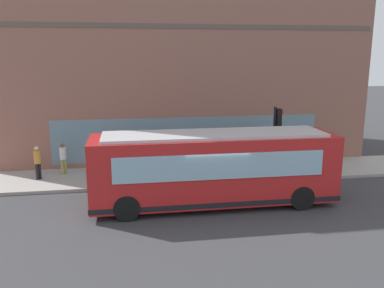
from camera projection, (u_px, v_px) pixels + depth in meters
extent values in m
plane|color=#38383A|center=(211.00, 206.00, 16.78)|extent=(120.00, 120.00, 0.00)
cube|color=#9E9991|center=(194.00, 174.00, 21.00)|extent=(3.60, 40.00, 0.15)
cube|color=#8C5B4C|center=(179.00, 42.00, 25.14)|extent=(8.06, 21.20, 13.87)
cube|color=brown|center=(188.00, 26.00, 21.25)|extent=(0.36, 20.77, 0.24)
cube|color=slate|center=(189.00, 138.00, 22.45)|extent=(0.12, 14.84, 2.40)
cube|color=red|center=(214.00, 168.00, 16.59)|extent=(2.53, 10.01, 2.70)
cube|color=silver|center=(214.00, 134.00, 16.28)|extent=(2.15, 9.01, 0.12)
cube|color=#8CB2C6|center=(90.00, 162.00, 15.71)|extent=(2.20, 0.09, 1.20)
cube|color=#8CB2C6|center=(208.00, 151.00, 17.72)|extent=(0.09, 8.20, 1.00)
cube|color=#8CB2C6|center=(221.00, 167.00, 15.28)|extent=(0.09, 8.20, 1.00)
cube|color=black|center=(214.00, 194.00, 16.84)|extent=(2.57, 10.05, 0.20)
cylinder|color=black|center=(127.00, 189.00, 17.37)|extent=(0.30, 1.00, 1.00)
cylinder|color=black|center=(127.00, 208.00, 15.15)|extent=(0.30, 1.00, 1.00)
cylinder|color=black|center=(281.00, 181.00, 18.47)|extent=(0.30, 1.00, 1.00)
cylinder|color=black|center=(302.00, 198.00, 16.25)|extent=(0.30, 1.00, 1.00)
cylinder|color=black|center=(274.00, 142.00, 20.09)|extent=(0.14, 0.14, 3.52)
cube|color=black|center=(279.00, 118.00, 19.86)|extent=(0.32, 0.24, 0.90)
sphere|color=red|center=(281.00, 112.00, 19.82)|extent=(0.20, 0.20, 0.20)
sphere|color=yellow|center=(281.00, 118.00, 19.88)|extent=(0.20, 0.20, 0.20)
sphere|color=green|center=(281.00, 123.00, 19.94)|extent=(0.20, 0.20, 0.20)
cylinder|color=yellow|center=(257.00, 164.00, 21.53)|extent=(0.24, 0.24, 0.55)
sphere|color=yellow|center=(257.00, 158.00, 21.45)|extent=(0.22, 0.22, 0.22)
cylinder|color=yellow|center=(260.00, 163.00, 21.55)|extent=(0.10, 0.12, 0.10)
cylinder|color=yellow|center=(256.00, 163.00, 21.68)|extent=(0.12, 0.10, 0.10)
cylinder|color=gold|center=(285.00, 156.00, 22.81)|extent=(0.14, 0.14, 0.78)
cylinder|color=gold|center=(282.00, 156.00, 22.84)|extent=(0.14, 0.14, 0.78)
cylinder|color=#3359A5|center=(284.00, 144.00, 22.68)|extent=(0.32, 0.32, 0.62)
sphere|color=tan|center=(285.00, 137.00, 22.59)|extent=(0.21, 0.21, 0.21)
cylinder|color=black|center=(37.00, 172.00, 19.68)|extent=(0.14, 0.14, 0.81)
cylinder|color=black|center=(40.00, 171.00, 19.84)|extent=(0.14, 0.14, 0.81)
cylinder|color=gold|center=(37.00, 157.00, 19.60)|extent=(0.32, 0.32, 0.64)
sphere|color=beige|center=(36.00, 148.00, 19.51)|extent=(0.22, 0.22, 0.22)
cylinder|color=#8C3F8C|center=(332.00, 155.00, 22.96)|extent=(0.14, 0.14, 0.83)
cylinder|color=#8C3F8C|center=(329.00, 155.00, 22.97)|extent=(0.14, 0.14, 0.83)
cylinder|color=#99994C|center=(331.00, 142.00, 22.80)|extent=(0.32, 0.32, 0.66)
sphere|color=brown|center=(332.00, 135.00, 22.71)|extent=(0.23, 0.23, 0.23)
cylinder|color=#99994C|center=(65.00, 166.00, 20.69)|extent=(0.14, 0.14, 0.79)
cylinder|color=#99994C|center=(62.00, 167.00, 20.56)|extent=(0.14, 0.14, 0.79)
cylinder|color=silver|center=(63.00, 153.00, 20.47)|extent=(0.32, 0.32, 0.63)
sphere|color=brown|center=(62.00, 145.00, 20.38)|extent=(0.21, 0.21, 0.21)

